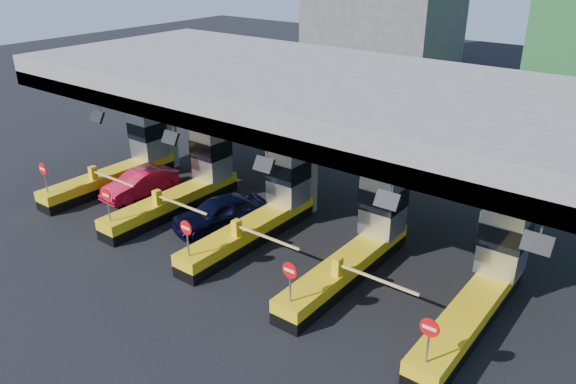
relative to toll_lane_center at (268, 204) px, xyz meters
The scene contains 9 objects.
ground 1.42m from the toll_lane_center, 90.42° to the right, with size 120.00×120.00×0.00m, color black.
toll_canopy 5.40m from the toll_lane_center, 90.02° to the left, with size 28.00×12.09×7.00m.
toll_lane_far_left 10.00m from the toll_lane_center, behind, with size 4.43×8.00×4.16m.
toll_lane_left 5.00m from the toll_lane_center, behind, with size 4.43×8.00×4.16m.
toll_lane_center is the anchor object (origin of this frame).
toll_lane_right 5.00m from the toll_lane_center, ahead, with size 4.43×8.00×4.16m.
toll_lane_far_right 10.00m from the toll_lane_center, ahead, with size 4.43×8.00×4.16m.
van 2.40m from the toll_lane_center, 153.81° to the right, with size 1.80×4.47×1.52m, color black.
red_car 8.02m from the toll_lane_center, behind, with size 1.45×4.16×1.37m, color #AB0D29.
Camera 1 is at (14.70, -17.35, 12.26)m, focal length 35.00 mm.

